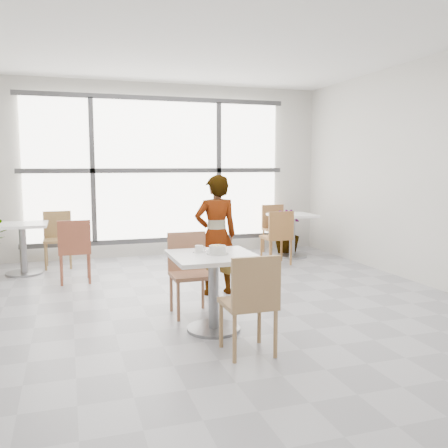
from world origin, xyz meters
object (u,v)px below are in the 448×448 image
object	(u,v)px
bg_chair_left_near	(75,247)
plant_right	(287,232)
chair_near	(251,298)
chair_far	(189,267)
oatmeal_bowl	(218,250)
bg_table_left	(23,241)
coffee_cup	(199,249)
bg_chair_right_far	(275,225)
bg_chair_right_near	(278,234)
bg_chair_left_far	(58,235)
main_table	(214,278)
person	(216,235)
bg_table_right	(292,229)

from	to	relation	value
bg_chair_left_near	plant_right	distance (m)	3.86
chair_near	chair_far	size ratio (longest dim) A/B	1.00
oatmeal_bowl	bg_table_left	xyz separation A→B (m)	(-2.00, 3.18, -0.31)
coffee_cup	plant_right	xyz separation A→B (m)	(2.54, 3.37, -0.39)
chair_far	bg_chair_right_far	distance (m)	3.86
chair_far	bg_chair_right_near	world-z (taller)	same
chair_far	bg_chair_left_far	world-z (taller)	same
bg_chair_left_near	bg_chair_right_far	bearing A→B (deg)	-159.56
main_table	plant_right	distance (m)	4.29
person	bg_chair_left_near	world-z (taller)	person
main_table	bg_table_left	xyz separation A→B (m)	(-1.96, 3.19, -0.04)
person	bg_chair_left_far	bearing A→B (deg)	-51.29
coffee_cup	bg_table_right	distance (m)	3.94
chair_near	person	world-z (taller)	person
chair_far	bg_table_left	bearing A→B (deg)	126.23
coffee_cup	bg_chair_left_far	bearing A→B (deg)	111.82
chair_near	chair_far	distance (m)	1.36
chair_far	bg_chair_right_near	size ratio (longest dim) A/B	1.00
chair_near	coffee_cup	distance (m)	0.93
oatmeal_bowl	coffee_cup	size ratio (longest dim) A/B	1.32
main_table	coffee_cup	size ratio (longest dim) A/B	5.03
bg_table_right	plant_right	distance (m)	0.34
main_table	bg_chair_left_near	world-z (taller)	bg_chair_left_near
main_table	coffee_cup	world-z (taller)	coffee_cup
person	bg_chair_right_far	xyz separation A→B (m)	(1.86, 2.41, -0.24)
coffee_cup	plant_right	size ratio (longest dim) A/B	0.20
bg_table_right	chair_far	bearing A→B (deg)	-134.00
chair_far	person	size ratio (longest dim) A/B	0.59
bg_chair_left_far	bg_chair_right_near	bearing A→B (deg)	-15.81
coffee_cup	person	distance (m)	1.23
oatmeal_bowl	plant_right	world-z (taller)	oatmeal_bowl
bg_table_right	bg_chair_right_near	world-z (taller)	bg_chair_right_near
chair_near	bg_chair_right_near	size ratio (longest dim) A/B	1.00
plant_right	person	bearing A→B (deg)	-132.02
main_table	oatmeal_bowl	distance (m)	0.27
main_table	bg_chair_right_near	size ratio (longest dim) A/B	0.92
chair_near	bg_chair_left_far	size ratio (longest dim) A/B	1.00
person	bg_chair_left_far	size ratio (longest dim) A/B	1.70
oatmeal_bowl	plant_right	xyz separation A→B (m)	(2.40, 3.51, -0.40)
coffee_cup	main_table	bearing A→B (deg)	-57.19
chair_near	chair_far	world-z (taller)	same
main_table	chair_near	bearing A→B (deg)	-80.66
plant_right	main_table	bearing A→B (deg)	-124.72
chair_far	oatmeal_bowl	bearing A→B (deg)	-78.33
bg_chair_right_near	main_table	bearing A→B (deg)	54.74
bg_table_right	bg_chair_right_near	bearing A→B (deg)	-133.34
bg_table_left	coffee_cup	bearing A→B (deg)	-58.51
bg_chair_left_near	bg_chair_left_far	distance (m)	1.25
coffee_cup	bg_table_left	bearing A→B (deg)	121.49
chair_far	plant_right	xyz separation A→B (m)	(2.53, 2.89, -0.11)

